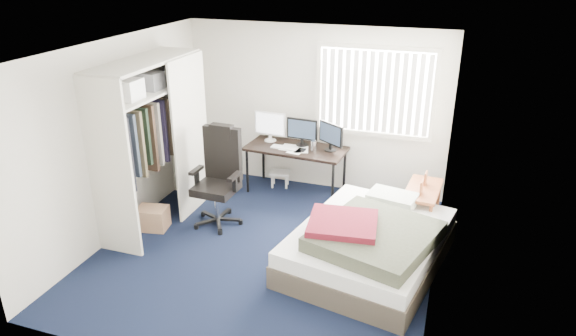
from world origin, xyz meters
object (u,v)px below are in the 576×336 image
at_px(desk, 297,145).
at_px(bed, 369,243).
at_px(office_chair, 219,186).
at_px(nightstand, 423,193).

height_order(desk, bed, desk).
relative_size(desk, office_chair, 1.14).
relative_size(office_chair, nightstand, 1.55).
relative_size(office_chair, bed, 0.57).
distance_m(desk, bed, 2.23).
distance_m(office_chair, nightstand, 2.72).
distance_m(desk, office_chair, 1.44).
xyz_separation_m(desk, bed, (1.42, -1.65, -0.48)).
distance_m(office_chair, bed, 2.19).
bearing_deg(office_chair, nightstand, 14.89).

